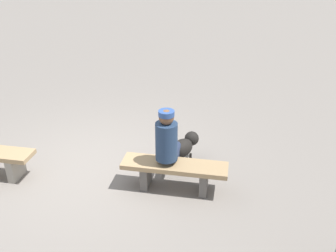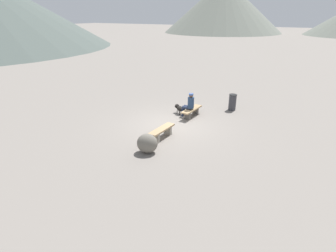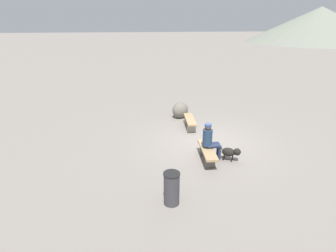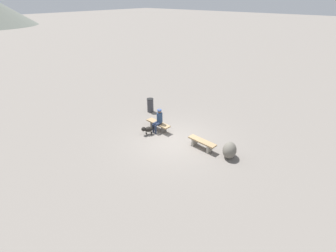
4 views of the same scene
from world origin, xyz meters
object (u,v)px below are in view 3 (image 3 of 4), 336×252
bench_left (190,121)px  boulder (180,110)px  dog (231,152)px  trash_bin (172,188)px  seated_person (210,139)px  bench_right (207,152)px

bench_left → boulder: bearing=-168.8°
bench_left → dog: size_ratio=2.35×
trash_bin → seated_person: bearing=143.3°
bench_right → boulder: bearing=-174.3°
seated_person → trash_bin: bearing=-34.2°
bench_left → trash_bin: bearing=-13.3°
bench_right → seated_person: seated_person is taller
bench_left → dog: bearing=17.5°
trash_bin → boulder: (-6.56, 1.44, -0.06)m
trash_bin → bench_right: bearing=143.5°
bench_left → bench_right: 3.02m
seated_person → boulder: size_ratio=1.61×
bench_right → trash_bin: trash_bin is taller
trash_bin → boulder: bearing=167.6°
bench_left → dog: (3.12, 0.74, -0.00)m
trash_bin → boulder: trash_bin is taller
seated_person → dog: (0.21, 0.70, -0.44)m
bench_right → dog: size_ratio=2.44×
bench_right → boulder: 4.45m
boulder → dog: bearing=11.4°
bench_left → seated_person: 2.94m
dog → bench_right: bearing=-156.1°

